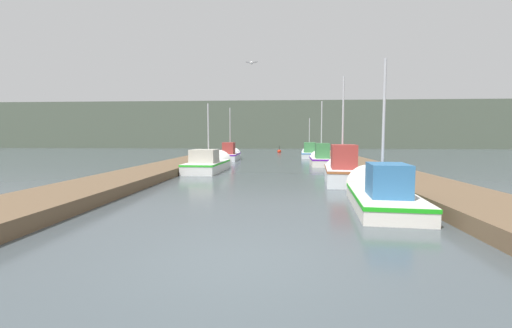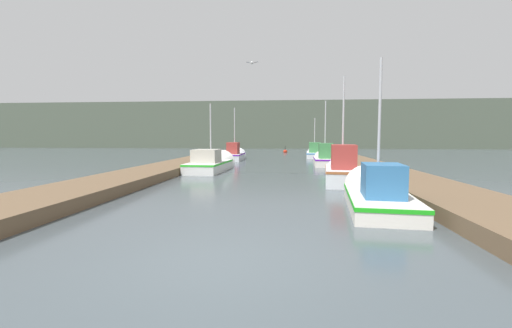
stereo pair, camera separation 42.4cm
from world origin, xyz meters
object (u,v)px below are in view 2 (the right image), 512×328
(fishing_boat_0, at_px, (375,193))
(fishing_boat_2, at_px, (212,163))
(channel_buoy, at_px, (285,151))
(fishing_boat_3, at_px, (325,159))
(mooring_piling_2, at_px, (232,150))
(fishing_boat_5, at_px, (314,153))
(seagull_lead, at_px, (252,63))
(fishing_boat_1, at_px, (342,170))
(mooring_piling_0, at_px, (331,154))
(fishing_boat_4, at_px, (235,154))
(mooring_piling_1, at_px, (322,149))

(fishing_boat_0, bearing_deg, fishing_boat_2, 132.39)
(channel_buoy, bearing_deg, fishing_boat_3, -80.82)
(mooring_piling_2, bearing_deg, fishing_boat_5, 4.36)
(fishing_boat_5, bearing_deg, mooring_piling_2, -172.18)
(fishing_boat_5, xyz_separation_m, seagull_lead, (-4.30, -18.22, 5.04))
(fishing_boat_1, relative_size, mooring_piling_0, 4.65)
(channel_buoy, relative_size, seagull_lead, 1.81)
(fishing_boat_0, relative_size, channel_buoy, 5.29)
(fishing_boat_5, distance_m, channel_buoy, 9.23)
(fishing_boat_4, distance_m, mooring_piling_0, 8.44)
(channel_buoy, bearing_deg, fishing_boat_5, -71.23)
(fishing_boat_1, bearing_deg, seagull_lead, 174.46)
(mooring_piling_0, bearing_deg, fishing_boat_4, -175.25)
(fishing_boat_4, distance_m, mooring_piling_1, 10.82)
(fishing_boat_0, relative_size, fishing_boat_5, 0.80)
(mooring_piling_1, bearing_deg, fishing_boat_4, -139.36)
(fishing_boat_2, distance_m, mooring_piling_1, 18.40)
(channel_buoy, bearing_deg, seagull_lead, -92.83)
(mooring_piling_2, height_order, seagull_lead, seagull_lead)
(fishing_boat_0, relative_size, mooring_piling_2, 3.70)
(mooring_piling_0, relative_size, seagull_lead, 1.95)
(mooring_piling_1, xyz_separation_m, channel_buoy, (-3.94, 6.45, -0.53))
(fishing_boat_4, height_order, seagull_lead, seagull_lead)
(fishing_boat_3, height_order, mooring_piling_1, fishing_boat_3)
(mooring_piling_1, height_order, channel_buoy, mooring_piling_1)
(fishing_boat_0, xyz_separation_m, mooring_piling_0, (1.13, 19.89, 0.19))
(mooring_piling_1, distance_m, seagull_lead, 21.71)
(mooring_piling_0, distance_m, channel_buoy, 13.46)
(fishing_boat_0, distance_m, fishing_boat_3, 14.27)
(fishing_boat_4, bearing_deg, mooring_piling_2, 103.15)
(fishing_boat_4, bearing_deg, channel_buoy, 71.99)
(mooring_piling_1, height_order, seagull_lead, seagull_lead)
(fishing_boat_0, height_order, mooring_piling_0, fishing_boat_0)
(fishing_boat_2, bearing_deg, mooring_piling_2, 97.52)
(fishing_boat_2, bearing_deg, channel_buoy, 82.60)
(seagull_lead, bearing_deg, mooring_piling_2, 103.16)
(fishing_boat_3, height_order, fishing_boat_5, fishing_boat_3)
(fishing_boat_2, xyz_separation_m, fishing_boat_4, (-0.10, 9.47, 0.05))
(fishing_boat_0, distance_m, channel_buoy, 32.83)
(fishing_boat_5, distance_m, mooring_piling_1, 2.50)
(fishing_boat_0, relative_size, fishing_boat_2, 0.93)
(fishing_boat_2, xyz_separation_m, mooring_piling_0, (8.31, 10.16, 0.13))
(fishing_boat_5, bearing_deg, fishing_boat_0, -86.47)
(fishing_boat_0, xyz_separation_m, fishing_boat_3, (-0.03, 14.27, 0.11))
(fishing_boat_0, bearing_deg, fishing_boat_4, 116.73)
(mooring_piling_0, bearing_deg, fishing_boat_1, -95.19)
(fishing_boat_1, relative_size, fishing_boat_5, 0.76)
(fishing_boat_1, relative_size, fishing_boat_4, 0.96)
(mooring_piling_0, height_order, mooring_piling_2, mooring_piling_2)
(fishing_boat_4, bearing_deg, fishing_boat_2, -89.84)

